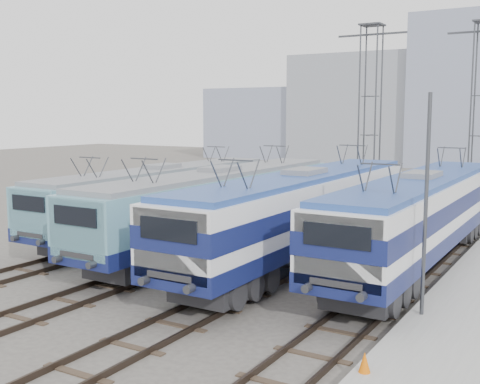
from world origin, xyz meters
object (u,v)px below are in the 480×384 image
at_px(locomotive_far_right, 420,212).
at_px(safety_cone, 365,362).
at_px(catenary_tower_west, 370,110).
at_px(locomotive_far_left, 160,194).
at_px(locomotive_center_left, 218,202).
at_px(mast_front, 426,211).
at_px(locomotive_center_right, 302,208).

xyz_separation_m(locomotive_far_right, safety_cone, (1.75, -11.62, -1.82)).
xyz_separation_m(locomotive_far_right, catenary_tower_west, (-6.75, 13.29, 4.27)).
distance_m(locomotive_far_left, catenary_tower_west, 15.61).
height_order(locomotive_center_left, mast_front, mast_front).
height_order(mast_front, safety_cone, mast_front).
relative_size(locomotive_center_left, locomotive_center_right, 0.96).
bearing_deg(locomotive_center_right, safety_cone, -57.72).
xyz_separation_m(catenary_tower_west, safety_cone, (8.50, -24.91, -6.09)).
relative_size(locomotive_far_right, safety_cone, 37.26).
relative_size(locomotive_center_left, locomotive_far_right, 0.98).
bearing_deg(locomotive_far_right, catenary_tower_west, 116.92).
bearing_deg(safety_cone, locomotive_center_right, 122.28).
distance_m(locomotive_center_right, mast_front, 8.15).
bearing_deg(locomotive_center_right, locomotive_far_right, 20.92).
height_order(locomotive_far_left, catenary_tower_west, catenary_tower_west).
height_order(catenary_tower_west, mast_front, catenary_tower_west).
distance_m(catenary_tower_west, safety_cone, 27.02).
xyz_separation_m(locomotive_center_left, catenary_tower_west, (2.25, 14.70, 4.37)).
relative_size(locomotive_center_right, mast_front, 2.70).
bearing_deg(safety_cone, locomotive_far_left, 142.83).
height_order(locomotive_center_right, safety_cone, locomotive_center_right).
distance_m(locomotive_far_left, safety_cone, 19.21).
distance_m(locomotive_center_left, mast_front, 12.14).
relative_size(locomotive_center_right, catenary_tower_west, 1.58).
bearing_deg(locomotive_center_left, locomotive_center_right, -3.98).
bearing_deg(safety_cone, locomotive_center_left, 136.48).
distance_m(locomotive_center_left, locomotive_center_right, 4.51).
bearing_deg(safety_cone, locomotive_far_right, 98.57).
xyz_separation_m(locomotive_center_left, locomotive_far_right, (9.00, 1.41, 0.10)).
bearing_deg(safety_cone, mast_front, 88.83).
bearing_deg(locomotive_far_right, locomotive_center_left, -171.11).
distance_m(locomotive_center_right, catenary_tower_west, 15.76).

